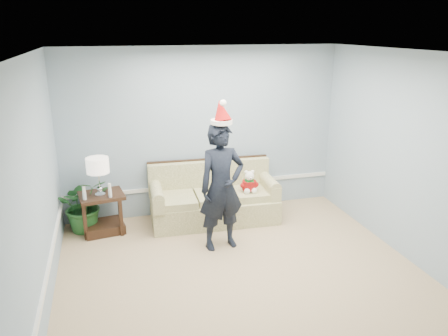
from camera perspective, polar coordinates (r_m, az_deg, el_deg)
The scene contains 10 objects.
room_shell at distance 4.75m, azimuth 3.95°, elevation -1.93°, with size 4.54×5.04×2.74m.
wainscot_trim at distance 5.95m, azimuth -10.95°, elevation -7.38°, with size 4.49×4.99×0.06m.
sofa at distance 7.00m, azimuth -1.41°, elevation -4.18°, with size 2.01×0.93×0.93m.
side_table at distance 6.85m, azimuth -15.49°, elevation -6.20°, with size 0.70×0.62×0.61m.
table_lamp at distance 6.51m, azimuth -16.17°, elevation 0.13°, with size 0.32×0.32×0.58m.
candle_pair at distance 6.52m, azimuth -16.24°, elevation -3.04°, with size 0.41×0.05×0.21m.
houseplant at distance 6.91m, azimuth -17.77°, elevation -4.55°, with size 0.76×0.66×0.84m, color #235B27.
man at distance 5.93m, azimuth -0.31°, elevation -2.53°, with size 0.65×0.42×1.77m, color black.
santa_hat at distance 5.67m, azimuth -0.37°, elevation 7.23°, with size 0.37×0.39×0.34m.
teddy_bear at distance 6.86m, azimuth 3.33°, elevation -2.09°, with size 0.23×0.26×0.36m.
Camera 1 is at (-1.50, -4.21, 2.96)m, focal length 35.00 mm.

